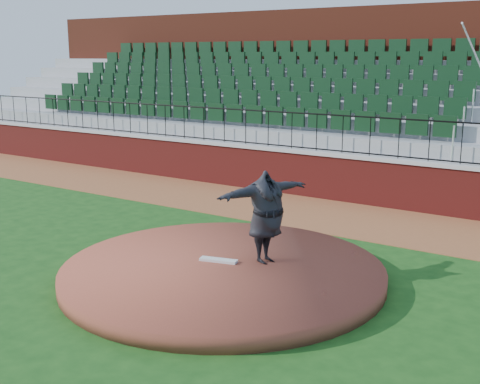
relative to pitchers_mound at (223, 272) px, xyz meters
name	(u,v)px	position (x,y,z in m)	size (l,w,h in m)	color
ground	(193,279)	(-0.43, -0.31, -0.12)	(90.00, 90.00, 0.00)	#164513
warning_track	(327,214)	(-0.43, 5.09, -0.12)	(34.00, 3.20, 0.01)	brown
field_wall	(354,180)	(-0.43, 6.69, 0.47)	(34.00, 0.35, 1.20)	maroon
wall_cap	(355,156)	(-0.43, 6.69, 1.12)	(34.00, 0.45, 0.10)	#B7B7B7
wall_railing	(356,135)	(-0.43, 6.69, 1.67)	(34.00, 0.05, 1.00)	black
seating_stands	(394,109)	(-0.43, 9.42, 2.18)	(34.00, 5.10, 4.60)	gray
concourse_wall	(424,89)	(-0.43, 12.22, 2.62)	(34.00, 0.50, 5.50)	maroon
pitchers_mound	(223,272)	(0.00, 0.00, 0.00)	(5.67, 5.67, 0.25)	brown
pitching_rubber	(218,260)	(-0.19, 0.13, 0.15)	(0.69, 0.17, 0.05)	silver
pitcher	(266,217)	(0.53, 0.58, 0.96)	(2.04, 0.56, 1.66)	black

